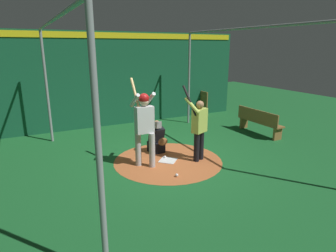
% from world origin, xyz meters
% --- Properties ---
extents(ground_plane, '(26.39, 26.39, 0.00)m').
position_xyz_m(ground_plane, '(0.00, 0.00, 0.00)').
color(ground_plane, '#195B28').
extents(dirt_circle, '(2.83, 2.83, 0.01)m').
position_xyz_m(dirt_circle, '(0.00, 0.00, 0.00)').
color(dirt_circle, '#B76033').
rests_on(dirt_circle, ground).
extents(home_plate, '(0.59, 0.59, 0.01)m').
position_xyz_m(home_plate, '(0.00, 0.00, 0.01)').
color(home_plate, white).
rests_on(home_plate, dirt_circle).
extents(batter, '(0.68, 0.49, 2.17)m').
position_xyz_m(batter, '(0.03, -0.66, 1.13)').
color(batter, '#B3B3B7').
rests_on(batter, ground).
extents(catcher, '(0.58, 0.40, 0.94)m').
position_xyz_m(catcher, '(-0.71, 0.01, 0.37)').
color(catcher, black).
rests_on(catcher, ground).
extents(visitor, '(0.52, 0.61, 1.97)m').
position_xyz_m(visitor, '(0.32, 0.73, 0.92)').
color(visitor, black).
rests_on(visitor, ground).
extents(back_wall, '(0.22, 10.39, 3.44)m').
position_xyz_m(back_wall, '(-4.24, 0.00, 1.73)').
color(back_wall, '#145133').
rests_on(back_wall, ground).
extents(cage_frame, '(6.36, 5.12, 3.43)m').
position_xyz_m(cage_frame, '(0.00, 0.00, 2.40)').
color(cage_frame, gray).
rests_on(cage_frame, ground).
extents(bat_rack, '(0.70, 0.21, 1.05)m').
position_xyz_m(bat_rack, '(-3.99, 3.77, 0.49)').
color(bat_rack, olive).
rests_on(bat_rack, ground).
extents(bench, '(1.82, 0.36, 0.85)m').
position_xyz_m(bench, '(-0.74, 3.87, 0.45)').
color(bench, olive).
rests_on(bench, ground).
extents(baseball_0, '(0.07, 0.07, 0.07)m').
position_xyz_m(baseball_0, '(-0.18, 0.00, 0.04)').
color(baseball_0, white).
rests_on(baseball_0, dirt_circle).
extents(baseball_1, '(0.07, 0.07, 0.07)m').
position_xyz_m(baseball_1, '(0.96, -0.26, 0.04)').
color(baseball_1, white).
rests_on(baseball_1, dirt_circle).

